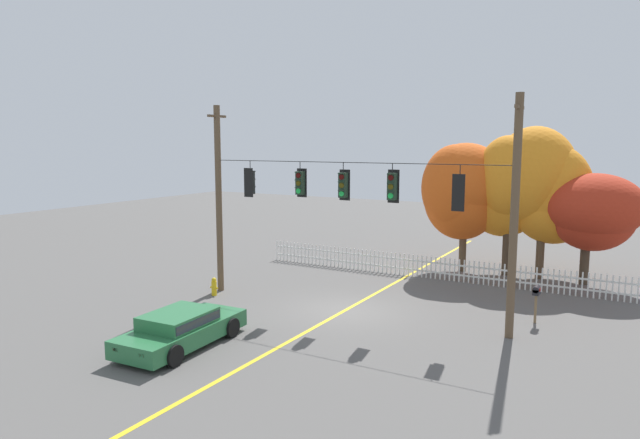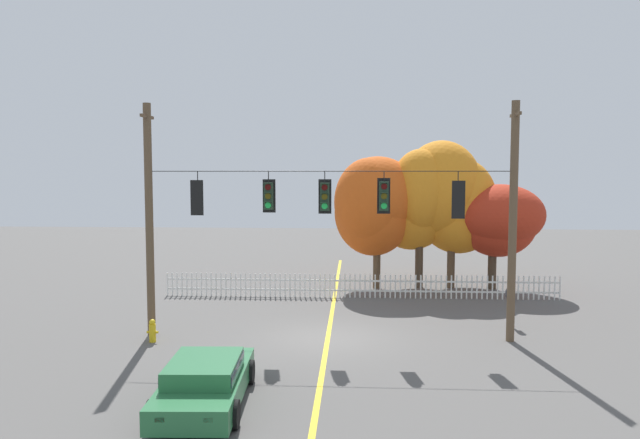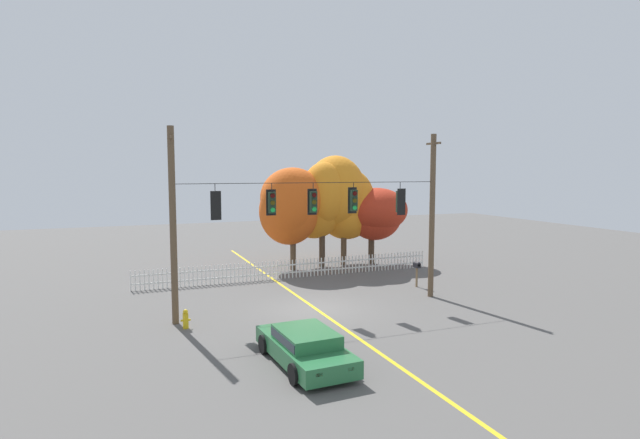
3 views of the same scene
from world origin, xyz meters
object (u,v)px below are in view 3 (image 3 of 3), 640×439
(traffic_signal_northbound_secondary, at_px, (272,202))
(fire_hydrant, at_px, (186,319))
(traffic_signal_southbound_primary, at_px, (313,202))
(autumn_maple_far_west, at_px, (376,213))
(autumn_maple_near_fence, at_px, (290,204))
(parked_car, at_px, (305,346))
(traffic_signal_westbound_side, at_px, (215,205))
(roadside_mailbox, at_px, (417,266))
(traffic_signal_northbound_primary, at_px, (400,202))
(traffic_signal_eastbound_side, at_px, (353,200))
(autumn_maple_mid, at_px, (319,202))
(autumn_oak_far_east, at_px, (342,201))

(traffic_signal_northbound_secondary, bearing_deg, fire_hydrant, -167.98)
(traffic_signal_southbound_primary, xyz_separation_m, autumn_maple_far_west, (7.86, 8.93, -1.39))
(autumn_maple_near_fence, bearing_deg, parked_car, -106.66)
(traffic_signal_westbound_side, distance_m, roadside_mailbox, 11.71)
(traffic_signal_southbound_primary, bearing_deg, traffic_signal_northbound_secondary, -179.99)
(parked_car, bearing_deg, traffic_signal_southbound_primary, 66.73)
(fire_hydrant, bearing_deg, parked_car, -59.34)
(autumn_maple_near_fence, height_order, roadside_mailbox, autumn_maple_near_fence)
(traffic_signal_westbound_side, bearing_deg, fire_hydrant, -150.40)
(traffic_signal_northbound_primary, xyz_separation_m, autumn_maple_near_fence, (-2.47, 8.99, -0.61))
(fire_hydrant, height_order, roadside_mailbox, roadside_mailbox)
(traffic_signal_southbound_primary, xyz_separation_m, autumn_maple_near_fence, (1.90, 8.97, -0.70))
(autumn_maple_near_fence, bearing_deg, traffic_signal_northbound_primary, -74.60)
(autumn_maple_far_west, height_order, parked_car, autumn_maple_far_west)
(roadside_mailbox, bearing_deg, fire_hydrant, -167.15)
(traffic_signal_eastbound_side, xyz_separation_m, traffic_signal_northbound_primary, (2.42, -0.02, -0.11))
(autumn_maple_mid, bearing_deg, fire_hydrant, -133.62)
(autumn_oak_far_east, height_order, fire_hydrant, autumn_oak_far_east)
(parked_car, xyz_separation_m, fire_hydrant, (-3.08, 5.19, -0.23))
(autumn_maple_far_west, bearing_deg, traffic_signal_westbound_side, -143.60)
(traffic_signal_southbound_primary, distance_m, autumn_maple_mid, 10.18)
(traffic_signal_northbound_secondary, height_order, autumn_maple_near_fence, autumn_maple_near_fence)
(autumn_maple_far_west, bearing_deg, fire_hydrant, -144.25)
(autumn_maple_near_fence, relative_size, autumn_oak_far_east, 0.89)
(traffic_signal_westbound_side, relative_size, traffic_signal_southbound_primary, 1.04)
(autumn_oak_far_east, xyz_separation_m, autumn_maple_far_west, (2.20, -0.58, -0.80))
(traffic_signal_northbound_primary, xyz_separation_m, roadside_mailbox, (2.29, 2.03, -3.61))
(traffic_signal_southbound_primary, distance_m, autumn_maple_near_fence, 9.19)
(traffic_signal_eastbound_side, height_order, fire_hydrant, traffic_signal_eastbound_side)
(traffic_signal_northbound_secondary, xyz_separation_m, fire_hydrant, (-3.78, -0.80, -4.44))
(traffic_signal_westbound_side, relative_size, autumn_maple_mid, 0.22)
(roadside_mailbox, bearing_deg, traffic_signal_westbound_side, -169.51)
(parked_car, distance_m, roadside_mailbox, 12.24)
(parked_car, bearing_deg, autumn_maple_far_west, 55.04)
(autumn_maple_near_fence, xyz_separation_m, fire_hydrant, (-7.56, -9.77, -3.72))
(traffic_signal_southbound_primary, bearing_deg, autumn_maple_near_fence, 78.05)
(traffic_signal_eastbound_side, distance_m, autumn_maple_near_fence, 8.99)
(autumn_maple_mid, relative_size, parked_car, 1.47)
(traffic_signal_southbound_primary, bearing_deg, autumn_maple_far_west, 48.65)
(autumn_maple_near_fence, xyz_separation_m, roadside_mailbox, (4.76, -6.96, -3.00))
(autumn_oak_far_east, bearing_deg, traffic_signal_northbound_primary, -97.68)
(traffic_signal_northbound_secondary, relative_size, autumn_maple_mid, 0.21)
(traffic_signal_northbound_primary, distance_m, autumn_oak_far_east, 9.63)
(parked_car, bearing_deg, traffic_signal_northbound_secondary, 83.35)
(autumn_maple_near_fence, distance_m, fire_hydrant, 12.90)
(traffic_signal_northbound_primary, distance_m, fire_hydrant, 10.96)
(traffic_signal_northbound_secondary, height_order, roadside_mailbox, traffic_signal_northbound_secondary)
(traffic_signal_westbound_side, bearing_deg, traffic_signal_northbound_secondary, 0.44)
(traffic_signal_westbound_side, bearing_deg, autumn_maple_near_fence, 55.50)
(autumn_maple_mid, bearing_deg, autumn_maple_near_fence, -169.99)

